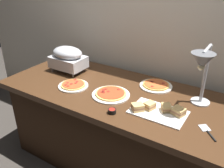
{
  "coord_description": "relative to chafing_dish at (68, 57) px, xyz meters",
  "views": [
    {
      "loc": [
        0.94,
        -1.5,
        1.69
      ],
      "look_at": [
        -0.01,
        0.0,
        0.81
      ],
      "focal_mm": 38.91,
      "sensor_mm": 36.0,
      "label": 1
    }
  ],
  "objects": [
    {
      "name": "sandwich_platter",
      "position": [
        1.02,
        -0.23,
        -0.12
      ],
      "size": [
        0.38,
        0.24,
        0.06
      ],
      "color": "white",
      "rests_on": "buffet_table"
    },
    {
      "name": "pizza_plate_raised_stand",
      "position": [
        0.85,
        0.14,
        -0.13
      ],
      "size": [
        0.27,
        0.27,
        0.03
      ],
      "color": "white",
      "rests_on": "buffet_table"
    },
    {
      "name": "heat_lamp",
      "position": [
        1.23,
        -0.09,
        0.21
      ],
      "size": [
        0.15,
        0.34,
        0.46
      ],
      "color": "#B7BABF",
      "rests_on": "buffet_table"
    },
    {
      "name": "buffet_table",
      "position": [
        0.57,
        -0.1,
        -0.51
      ],
      "size": [
        1.9,
        0.84,
        0.76
      ],
      "color": "#422816",
      "rests_on": "ground_plane"
    },
    {
      "name": "ground_plane",
      "position": [
        0.57,
        -0.1,
        -0.9
      ],
      "size": [
        8.0,
        8.0,
        0.0
      ],
      "primitive_type": "plane",
      "color": "#38332D"
    },
    {
      "name": "back_wall",
      "position": [
        0.57,
        0.4,
        0.3
      ],
      "size": [
        4.4,
        0.04,
        2.4
      ],
      "primitive_type": "cube",
      "color": "beige",
      "rests_on": "ground_plane"
    },
    {
      "name": "sauce_cup_near",
      "position": [
        0.75,
        -0.4,
        -0.12
      ],
      "size": [
        0.06,
        0.06,
        0.03
      ],
      "color": "black",
      "rests_on": "buffet_table"
    },
    {
      "name": "chafing_dish",
      "position": [
        0.0,
        0.0,
        0.0
      ],
      "size": [
        0.32,
        0.22,
        0.24
      ],
      "color": "#B7BABF",
      "rests_on": "buffet_table"
    },
    {
      "name": "pizza_plate_center",
      "position": [
        0.25,
        -0.23,
        -0.13
      ],
      "size": [
        0.25,
        0.25,
        0.03
      ],
      "color": "white",
      "rests_on": "buffet_table"
    },
    {
      "name": "serving_spatula",
      "position": [
        1.36,
        -0.27,
        -0.14
      ],
      "size": [
        0.14,
        0.15,
        0.01
      ],
      "color": "#B7BABF",
      "rests_on": "buffet_table"
    },
    {
      "name": "pizza_plate_front",
      "position": [
        0.6,
        -0.19,
        -0.13
      ],
      "size": [
        0.3,
        0.3,
        0.03
      ],
      "color": "white",
      "rests_on": "buffet_table"
    }
  ]
}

